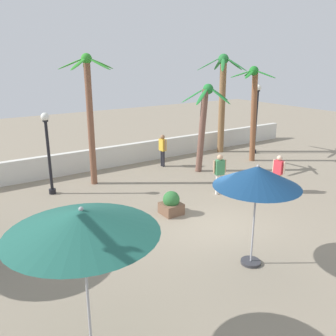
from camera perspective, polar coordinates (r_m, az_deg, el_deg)
ground_plane at (r=11.76m, az=8.31°, el=-10.17°), size 56.00×56.00×0.00m
boundary_wall at (r=18.42m, az=-9.72°, el=1.67°), size 25.20×0.30×1.05m
patio_umbrella_0 at (r=9.33m, az=13.96°, el=-1.43°), size 2.23×2.23×2.80m
patio_umbrella_2 at (r=6.04m, az=-13.49°, el=-8.41°), size 2.56×2.56×3.08m
palm_tree_0 at (r=17.31m, az=5.73°, el=7.96°), size 2.47×2.43×4.20m
palm_tree_1 at (r=15.54m, az=-12.34°, el=9.46°), size 2.27×2.33×5.53m
palm_tree_2 at (r=21.01m, az=8.62°, el=11.55°), size 2.70×2.83×5.56m
palm_tree_3 at (r=19.34m, az=13.42°, el=9.85°), size 2.37×2.36×4.96m
lamp_post_0 at (r=21.20m, az=13.86°, el=8.49°), size 0.35×0.35×3.93m
lamp_post_1 at (r=15.01m, az=-18.47°, el=2.96°), size 0.32×0.32×3.33m
guest_0 at (r=14.59m, az=8.17°, el=-0.38°), size 0.54×0.34×1.68m
guest_1 at (r=15.34m, az=17.12°, el=-0.35°), size 0.29×0.56×1.58m
guest_2 at (r=18.22m, az=-0.86°, el=3.29°), size 0.26×0.56×1.65m
planter at (r=12.83m, az=0.52°, el=-5.69°), size 0.70×0.70×0.85m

